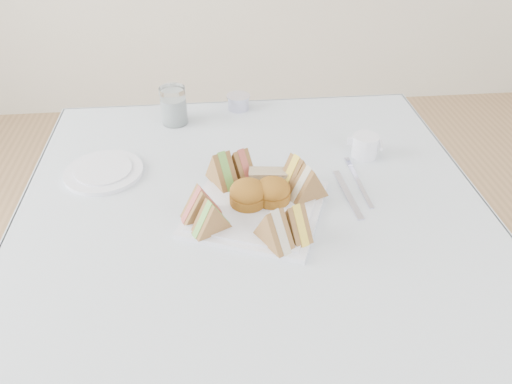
{
  "coord_description": "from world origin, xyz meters",
  "views": [
    {
      "loc": [
        -0.08,
        -0.86,
        1.41
      ],
      "look_at": [
        0.0,
        -0.02,
        0.8
      ],
      "focal_mm": 35.0,
      "sensor_mm": 36.0,
      "label": 1
    }
  ],
  "objects": [
    {
      "name": "sandwich_br_b",
      "position": [
        0.1,
        0.04,
        0.8
      ],
      "size": [
        0.1,
        0.08,
        0.08
      ],
      "primitive_type": null,
      "rotation": [
        0.0,
        0.0,
        -2.56
      ],
      "color": "#9D6441",
      "rests_on": "serving_plate"
    },
    {
      "name": "pastry_slice",
      "position": [
        0.04,
        0.05,
        0.78
      ],
      "size": [
        0.09,
        0.04,
        0.04
      ],
      "primitive_type": "cube",
      "rotation": [
        0.0,
        0.0,
        -0.12
      ],
      "color": "tan",
      "rests_on": "serving_plate"
    },
    {
      "name": "fork",
      "position": [
        0.25,
        0.04,
        0.75
      ],
      "size": [
        0.01,
        0.17,
        0.0
      ],
      "primitive_type": "cube",
      "rotation": [
        0.0,
        0.0,
        0.03
      ],
      "color": "silver",
      "rests_on": "tablecloth"
    },
    {
      "name": "serving_plate",
      "position": [
        0.0,
        -0.02,
        0.75
      ],
      "size": [
        0.35,
        0.35,
        0.01
      ],
      "primitive_type": "cube",
      "rotation": [
        0.0,
        0.0,
        -0.38
      ],
      "color": "white",
      "rests_on": "tablecloth"
    },
    {
      "name": "sandwich_bl_b",
      "position": [
        -0.02,
        0.09,
        0.79
      ],
      "size": [
        0.07,
        0.09,
        0.07
      ],
      "primitive_type": null,
      "rotation": [
        0.0,
        0.0,
        2.08
      ],
      "color": "#9D6441",
      "rests_on": "serving_plate"
    },
    {
      "name": "scone_left",
      "position": [
        -0.01,
        -0.01,
        0.78
      ],
      "size": [
        0.1,
        0.1,
        0.05
      ],
      "primitive_type": "cylinder",
      "rotation": [
        0.0,
        0.0,
        -0.28
      ],
      "color": "#864D0D",
      "rests_on": "serving_plate"
    },
    {
      "name": "scone_right",
      "position": [
        0.04,
        -0.01,
        0.78
      ],
      "size": [
        0.09,
        0.09,
        0.05
      ],
      "primitive_type": "cylinder",
      "rotation": [
        0.0,
        0.0,
        -0.19
      ],
      "color": "#864D0D",
      "rests_on": "serving_plate"
    },
    {
      "name": "water_glass",
      "position": [
        -0.18,
        0.39,
        0.8
      ],
      "size": [
        0.08,
        0.08,
        0.1
      ],
      "primitive_type": "cylinder",
      "rotation": [
        0.0,
        0.0,
        -0.19
      ],
      "color": "white",
      "rests_on": "tablecloth"
    },
    {
      "name": "sandwich_fl_a",
      "position": [
        -0.11,
        -0.05,
        0.8
      ],
      "size": [
        0.09,
        0.06,
        0.08
      ],
      "primitive_type": null,
      "rotation": [
        0.0,
        0.0,
        0.3
      ],
      "color": "#9D6441",
      "rests_on": "serving_plate"
    },
    {
      "name": "side_plate",
      "position": [
        -0.34,
        0.15,
        0.75
      ],
      "size": [
        0.24,
        0.24,
        0.01
      ],
      "primitive_type": "cylinder",
      "rotation": [
        0.0,
        0.0,
        0.4
      ],
      "color": "white",
      "rests_on": "tablecloth"
    },
    {
      "name": "sandwich_bl_a",
      "position": [
        -0.06,
        0.07,
        0.8
      ],
      "size": [
        0.08,
        0.1,
        0.08
      ],
      "primitive_type": null,
      "rotation": [
        0.0,
        0.0,
        2.02
      ],
      "color": "#9D6441",
      "rests_on": "serving_plate"
    },
    {
      "name": "creamer_jug",
      "position": [
        0.29,
        0.17,
        0.77
      ],
      "size": [
        0.08,
        0.08,
        0.06
      ],
      "primitive_type": "cylinder",
      "rotation": [
        0.0,
        0.0,
        -0.23
      ],
      "color": "white",
      "rests_on": "tablecloth"
    },
    {
      "name": "sandwich_fr_a",
      "position": [
        0.07,
        -0.12,
        0.79
      ],
      "size": [
        0.07,
        0.09,
        0.07
      ],
      "primitive_type": null,
      "rotation": [
        0.0,
        0.0,
        -1.16
      ],
      "color": "#9D6441",
      "rests_on": "serving_plate"
    },
    {
      "name": "knife",
      "position": [
        0.21,
        0.01,
        0.75
      ],
      "size": [
        0.03,
        0.19,
        0.0
      ],
      "primitive_type": "cube",
      "rotation": [
        0.0,
        0.0,
        0.07
      ],
      "color": "silver",
      "rests_on": "tablecloth"
    },
    {
      "name": "sandwich_fr_b",
      "position": [
        0.03,
        -0.14,
        0.8
      ],
      "size": [
        0.08,
        0.1,
        0.08
      ],
      "primitive_type": null,
      "rotation": [
        0.0,
        0.0,
        -1.05
      ],
      "color": "#9D6441",
      "rests_on": "serving_plate"
    },
    {
      "name": "sandwich_br_a",
      "position": [
        0.12,
        0.0,
        0.8
      ],
      "size": [
        0.1,
        0.07,
        0.08
      ],
      "primitive_type": null,
      "rotation": [
        0.0,
        0.0,
        -2.74
      ],
      "color": "#9D6441",
      "rests_on": "serving_plate"
    },
    {
      "name": "sandwich_fl_b",
      "position": [
        -0.09,
        -0.09,
        0.79
      ],
      "size": [
        0.09,
        0.07,
        0.07
      ],
      "primitive_type": null,
      "rotation": [
        0.0,
        0.0,
        0.48
      ],
      "color": "#9D6441",
      "rests_on": "serving_plate"
    },
    {
      "name": "tea_strainer",
      "position": [
        -0.0,
        0.46,
        0.77
      ],
      "size": [
        0.08,
        0.08,
        0.04
      ],
      "primitive_type": "cylinder",
      "rotation": [
        0.0,
        0.0,
        0.16
      ],
      "color": "silver",
      "rests_on": "tablecloth"
    },
    {
      "name": "tablecloth",
      "position": [
        0.0,
        0.0,
        0.74
      ],
      "size": [
        1.02,
        1.02,
        0.01
      ],
      "primitive_type": "cube",
      "color": "white",
      "rests_on": "table"
    },
    {
      "name": "table",
      "position": [
        0.0,
        0.0,
        0.37
      ],
      "size": [
        0.9,
        0.9,
        0.74
      ],
      "primitive_type": "cube",
      "color": "brown",
      "rests_on": "floor"
    }
  ]
}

